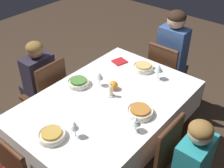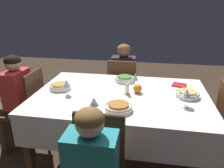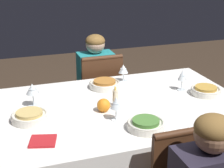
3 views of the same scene
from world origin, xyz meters
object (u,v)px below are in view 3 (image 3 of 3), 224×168
at_px(chair_north, 99,98).
at_px(wine_glass_south, 116,104).
at_px(dining_table, 123,117).
at_px(bowl_north, 105,84).
at_px(person_child_teal, 94,85).
at_px(candle_centerpiece, 115,99).
at_px(wine_glass_west, 32,90).
at_px(bowl_west, 30,116).
at_px(napkin_red_folded, 43,141).
at_px(orange_fruit, 104,105).
at_px(wine_glass_north, 123,69).
at_px(wine_glass_east, 182,76).
at_px(bowl_east, 206,90).
at_px(bowl_south, 146,124).

height_order(chair_north, wine_glass_south, wine_glass_south).
height_order(dining_table, bowl_north, bowl_north).
height_order(person_child_teal, bowl_north, person_child_teal).
bearing_deg(candle_centerpiece, wine_glass_west, 161.30).
distance_m(bowl_west, wine_glass_west, 0.22).
bearing_deg(napkin_red_folded, dining_table, 29.33).
xyz_separation_m(bowl_north, orange_fruit, (-0.12, -0.37, 0.01)).
relative_size(chair_north, wine_glass_north, 7.01).
bearing_deg(orange_fruit, wine_glass_east, 14.27).
bearing_deg(person_child_teal, bowl_east, 120.15).
height_order(bowl_south, bowl_north, same).
bearing_deg(wine_glass_west, bowl_west, -102.87).
bearing_deg(chair_north, dining_table, 85.43).
xyz_separation_m(wine_glass_west, bowl_east, (1.13, -0.17, -0.08)).
distance_m(wine_glass_south, wine_glass_north, 0.64).
height_order(wine_glass_south, wine_glass_north, wine_glass_south).
bearing_deg(person_child_teal, wine_glass_north, 100.28).
height_order(wine_glass_north, orange_fruit, wine_glass_north).
bearing_deg(wine_glass_west, wine_glass_north, 19.43).
relative_size(wine_glass_west, napkin_red_folded, 0.94).
xyz_separation_m(dining_table, wine_glass_east, (0.47, 0.10, 0.19)).
relative_size(bowl_west, wine_glass_west, 1.40).
bearing_deg(candle_centerpiece, chair_north, 81.44).
bearing_deg(orange_fruit, person_child_teal, 77.95).
bearing_deg(wine_glass_south, wine_glass_north, 66.09).
bearing_deg(napkin_red_folded, wine_glass_south, 15.23).
height_order(dining_table, candle_centerpiece, candle_centerpiece).
relative_size(bowl_south, orange_fruit, 2.53).
xyz_separation_m(wine_glass_west, wine_glass_north, (0.69, 0.24, -0.02)).
xyz_separation_m(bowl_west, candle_centerpiece, (0.53, 0.03, 0.02)).
bearing_deg(wine_glass_east, dining_table, -167.98).
bearing_deg(chair_north, person_child_teal, -90.00).
height_order(bowl_east, orange_fruit, orange_fruit).
bearing_deg(bowl_north, orange_fruit, -108.17).
relative_size(wine_glass_south, bowl_east, 0.70).
bearing_deg(orange_fruit, wine_glass_north, 57.13).
distance_m(dining_table, bowl_east, 0.60).
bearing_deg(candle_centerpiece, person_child_teal, 82.90).
height_order(wine_glass_south, napkin_red_folded, wine_glass_south).
distance_m(bowl_east, wine_glass_east, 0.18).
distance_m(dining_table, bowl_north, 0.34).
bearing_deg(dining_table, chair_north, 85.43).
xyz_separation_m(person_child_teal, bowl_north, (-0.08, -0.58, 0.23)).
bearing_deg(wine_glass_east, bowl_south, -136.57).
bearing_deg(chair_north, wine_glass_south, 79.65).
bearing_deg(wine_glass_north, bowl_north, -154.29).
xyz_separation_m(wine_glass_west, wine_glass_south, (0.43, -0.34, -0.01)).
relative_size(wine_glass_west, candle_centerpiece, 1.13).
bearing_deg(wine_glass_south, dining_table, 59.57).
bearing_deg(napkin_red_folded, orange_fruit, 31.96).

